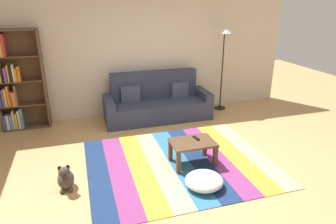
{
  "coord_description": "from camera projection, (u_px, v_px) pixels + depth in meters",
  "views": [
    {
      "loc": [
        -1.4,
        -3.9,
        2.45
      ],
      "look_at": [
        0.0,
        0.65,
        0.65
      ],
      "focal_mm": 31.98,
      "sensor_mm": 36.0,
      "label": 1
    }
  ],
  "objects": [
    {
      "name": "ground_plane",
      "position": [
        180.0,
        164.0,
        4.74
      ],
      "size": [
        14.0,
        14.0,
        0.0
      ],
      "primitive_type": "plane",
      "color": "tan"
    },
    {
      "name": "dog",
      "position": [
        66.0,
        178.0,
        4.09
      ],
      "size": [
        0.22,
        0.35,
        0.4
      ],
      "color": "#473D33",
      "rests_on": "ground_plane"
    },
    {
      "name": "back_wall",
      "position": [
        142.0,
        53.0,
        6.55
      ],
      "size": [
        6.8,
        0.1,
        2.7
      ],
      "primitive_type": "cube",
      "color": "beige",
      "rests_on": "ground_plane"
    },
    {
      "name": "couch",
      "position": [
        157.0,
        103.0,
        6.48
      ],
      "size": [
        2.26,
        0.8,
        1.0
      ],
      "color": "#2D3347",
      "rests_on": "ground_plane"
    },
    {
      "name": "bookshelf",
      "position": [
        14.0,
        84.0,
        5.76
      ],
      "size": [
        0.9,
        0.28,
        1.95
      ],
      "color": "brown",
      "rests_on": "ground_plane"
    },
    {
      "name": "rug",
      "position": [
        179.0,
        162.0,
        4.79
      ],
      "size": [
        2.86,
        2.37,
        0.01
      ],
      "color": "navy",
      "rests_on": "ground_plane"
    },
    {
      "name": "pouf",
      "position": [
        204.0,
        181.0,
        4.12
      ],
      "size": [
        0.53,
        0.52,
        0.2
      ],
      "primitive_type": "ellipsoid",
      "color": "white",
      "rests_on": "rug"
    },
    {
      "name": "standing_lamp",
      "position": [
        224.0,
        41.0,
        6.61
      ],
      "size": [
        0.32,
        0.32,
        1.9
      ],
      "color": "black",
      "rests_on": "ground_plane"
    },
    {
      "name": "tv_remote",
      "position": [
        196.0,
        138.0,
        4.71
      ],
      "size": [
        0.07,
        0.16,
        0.02
      ],
      "primitive_type": "cube",
      "rotation": [
        0.0,
        0.0,
        0.18
      ],
      "color": "black",
      "rests_on": "coffee_table"
    },
    {
      "name": "coffee_table",
      "position": [
        193.0,
        146.0,
        4.65
      ],
      "size": [
        0.68,
        0.48,
        0.38
      ],
      "color": "#513826",
      "rests_on": "rug"
    }
  ]
}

